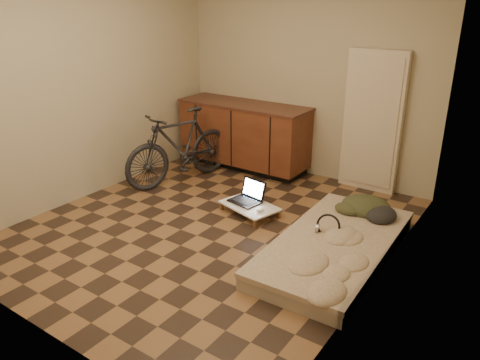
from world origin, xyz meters
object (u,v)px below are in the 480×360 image
Objects in this scene: futon at (334,247)px; lap_desk at (250,206)px; laptop at (248,197)px; bicycle at (180,143)px.

futon is 1.18m from lap_desk.
futon is at bearing -6.68° from laptop.
lap_desk is 0.13m from laptop.
lap_desk is at bearing 1.35° from bicycle.
bicycle reaches higher than futon.
futon is 2.79× the size of lap_desk.
futon is at bearing 0.90° from bicycle.
laptop is at bearing 161.18° from futon.
laptop reaches higher than futon.
laptop is (-0.08, 0.08, 0.06)m from lap_desk.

